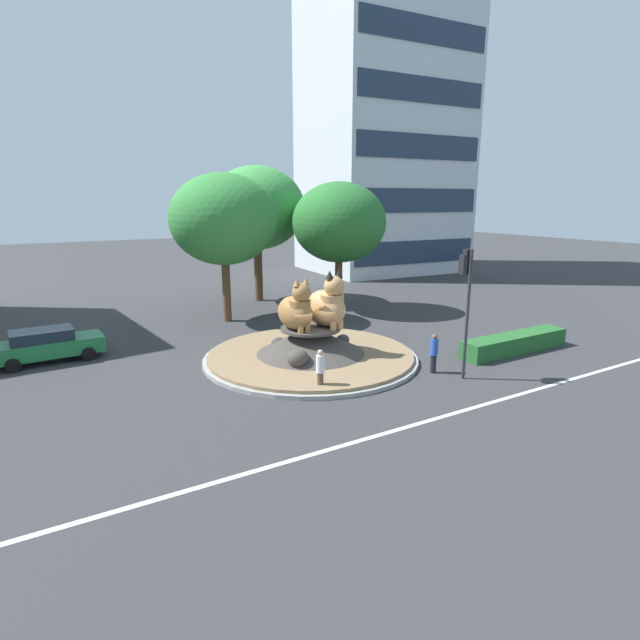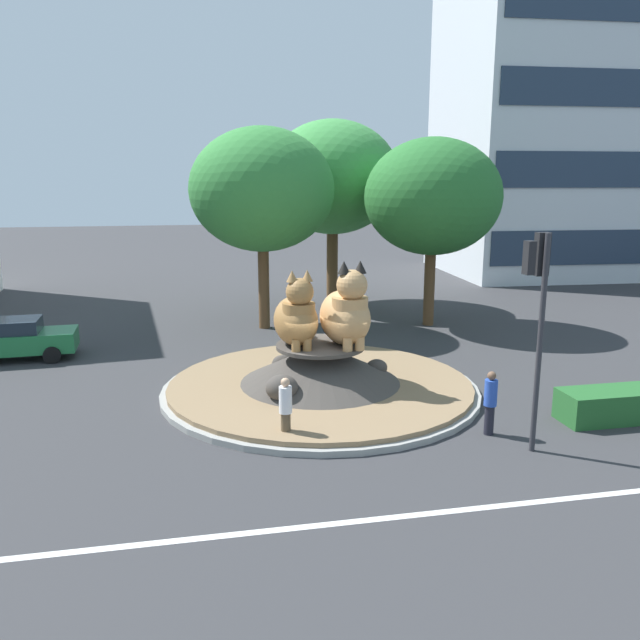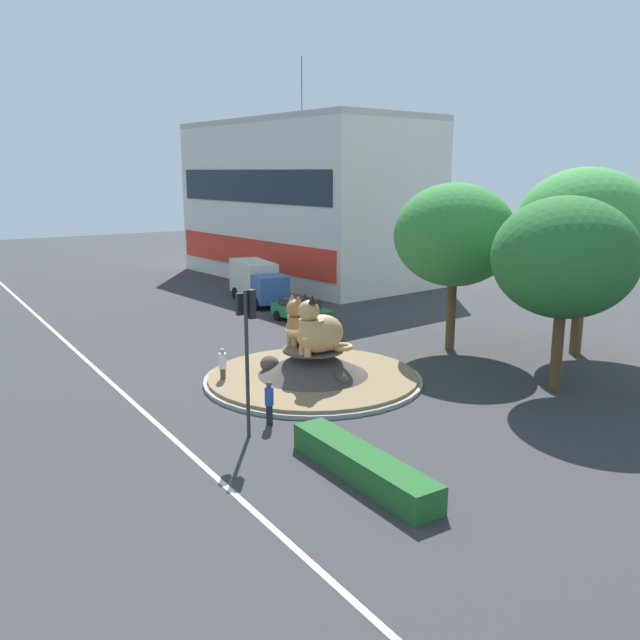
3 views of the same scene
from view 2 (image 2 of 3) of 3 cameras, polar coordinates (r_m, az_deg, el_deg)
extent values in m
plane|color=#333335|center=(20.77, 0.02, -6.43)|extent=(160.00, 160.00, 0.00)
cube|color=silver|center=(13.66, 7.06, -17.19)|extent=(112.00, 0.20, 0.01)
cylinder|color=gray|center=(20.74, 0.02, -6.20)|extent=(10.22, 10.22, 0.18)
cylinder|color=#846B4C|center=(20.69, 0.02, -5.78)|extent=(9.81, 9.81, 0.14)
cone|color=#423D38|center=(20.48, 0.02, -3.90)|extent=(5.18, 5.18, 1.27)
cylinder|color=#423D38|center=(20.33, 0.02, -2.35)|extent=(2.85, 2.85, 0.12)
ellipsoid|color=#423D38|center=(21.25, 5.12, -4.31)|extent=(0.73, 0.55, 0.59)
ellipsoid|color=#423D38|center=(21.73, -3.41, -3.92)|extent=(0.71, 0.62, 0.57)
ellipsoid|color=#423D38|center=(18.90, -3.46, -6.12)|extent=(0.98, 0.88, 0.78)
ellipsoid|color=#9E703D|center=(20.07, -2.20, -0.08)|extent=(1.50, 2.23, 1.56)
cylinder|color=#9E703D|center=(19.62, -1.92, 0.16)|extent=(1.08, 1.08, 0.98)
sphere|color=#9E703D|center=(19.31, -1.84, 2.54)|extent=(0.86, 0.86, 0.86)
torus|color=#9E703D|center=(21.13, -1.79, -1.18)|extent=(1.05, 1.05, 0.20)
cone|color=#9E703D|center=(19.28, -1.16, 4.03)|extent=(0.37, 0.37, 0.35)
cone|color=#9E703D|center=(19.18, -2.54, 3.97)|extent=(0.37, 0.37, 0.35)
cylinder|color=#9E703D|center=(19.51, -1.16, -2.21)|extent=(0.27, 0.27, 0.39)
cylinder|color=#9E703D|center=(19.43, -2.18, -2.28)|extent=(0.27, 0.27, 0.39)
ellipsoid|color=tan|center=(20.18, 2.24, 0.24)|extent=(1.73, 2.52, 1.74)
cylinder|color=tan|center=(19.69, 2.70, 0.51)|extent=(1.23, 1.23, 1.09)
sphere|color=tan|center=(19.36, 2.90, 3.16)|extent=(0.96, 0.96, 0.96)
torus|color=tan|center=(21.36, 2.37, -0.98)|extent=(1.27, 1.27, 0.22)
cone|color=black|center=(19.36, 3.65, 4.81)|extent=(0.43, 0.43, 0.39)
cone|color=black|center=(19.19, 2.17, 4.76)|extent=(0.43, 0.43, 0.39)
cylinder|color=tan|center=(19.60, 3.60, -2.11)|extent=(0.30, 0.30, 0.43)
cylinder|color=tan|center=(19.47, 2.51, -2.19)|extent=(0.30, 0.30, 0.43)
cylinder|color=#2D2D33|center=(16.46, 19.17, -2.22)|extent=(0.14, 0.14, 5.52)
cube|color=black|center=(16.25, 19.35, 5.62)|extent=(0.32, 0.24, 1.05)
sphere|color=red|center=(16.29, 19.29, 6.76)|extent=(0.18, 0.18, 0.18)
sphere|color=#392706|center=(16.32, 19.21, 5.66)|extent=(0.18, 0.18, 0.18)
sphere|color=black|center=(16.35, 19.13, 4.56)|extent=(0.18, 0.18, 0.18)
cube|color=black|center=(15.84, 18.32, 5.34)|extent=(0.20, 0.28, 0.80)
cube|color=silver|center=(51.31, 21.00, 23.50)|extent=(15.55, 13.31, 34.38)
cube|color=#233347|center=(44.98, 23.39, 6.03)|extent=(13.95, 0.90, 2.23)
cube|color=#233347|center=(44.78, 23.94, 12.27)|extent=(13.95, 0.90, 2.23)
cube|color=#233347|center=(45.11, 24.52, 18.50)|extent=(13.95, 0.90, 2.23)
cube|color=#233347|center=(45.97, 25.13, 24.56)|extent=(13.95, 0.90, 2.23)
cylinder|color=brown|center=(30.21, 9.81, 2.81)|extent=(0.50, 0.50, 3.49)
ellipsoid|color=#286B2D|center=(29.80, 10.12, 10.88)|extent=(6.24, 6.24, 5.31)
cylinder|color=brown|center=(34.86, 1.11, 4.73)|extent=(0.61, 0.61, 4.04)
ellipsoid|color=#3D8E42|center=(34.54, 1.14, 12.72)|extent=(7.06, 7.06, 6.00)
cylinder|color=brown|center=(29.25, -5.08, 2.86)|extent=(0.50, 0.50, 3.73)
ellipsoid|color=#337F38|center=(28.84, -5.25, 11.61)|extent=(6.46, 6.46, 5.49)
cylinder|color=black|center=(17.88, 14.99, -8.68)|extent=(0.26, 0.26, 0.82)
cylinder|color=#284CB2|center=(17.63, 15.13, -6.35)|extent=(0.35, 0.35, 0.71)
sphere|color=brown|center=(17.48, 15.22, -4.87)|extent=(0.24, 0.24, 0.24)
cylinder|color=brown|center=(16.83, -3.10, -9.63)|extent=(0.26, 0.26, 0.82)
cylinder|color=silver|center=(16.56, -3.13, -7.18)|extent=(0.34, 0.34, 0.71)
sphere|color=tan|center=(16.41, -3.15, -5.63)|extent=(0.23, 0.23, 0.23)
cube|color=#1E6B38|center=(26.86, -26.06, -1.80)|extent=(4.80, 2.03, 0.74)
cube|color=#19232D|center=(26.78, -26.68, -0.52)|extent=(2.72, 1.71, 0.51)
cylinder|color=black|center=(27.52, -22.46, -1.95)|extent=(0.65, 0.25, 0.64)
cylinder|color=black|center=(25.82, -22.98, -2.91)|extent=(0.65, 0.25, 0.64)
camera|label=1|loc=(7.28, -107.57, 2.29)|focal=27.91mm
camera|label=3|loc=(29.58, 73.91, 9.25)|focal=37.57mm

